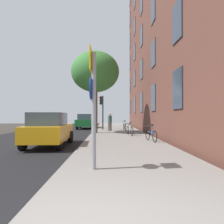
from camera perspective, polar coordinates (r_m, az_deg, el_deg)
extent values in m
plane|color=#332D28|center=(17.64, -9.93, -5.74)|extent=(41.80, 41.80, 0.00)
cube|color=black|center=(18.07, -16.55, -5.59)|extent=(7.00, 38.00, 0.01)
cube|color=gray|center=(17.45, 1.57, -5.61)|extent=(4.20, 38.00, 0.12)
cube|color=brown|center=(19.07, 10.25, 24.70)|extent=(0.50, 27.00, 19.46)
cube|color=#2D3847|center=(9.95, 17.38, 6.02)|extent=(0.06, 1.27, 1.81)
cube|color=#2D3847|center=(14.76, 11.18, 3.77)|extent=(0.06, 1.27, 1.81)
cube|color=#2D3847|center=(19.66, 8.06, 2.61)|extent=(0.06, 1.27, 1.81)
cube|color=#2D3847|center=(24.60, 6.19, 1.92)|extent=(0.06, 1.27, 1.81)
cube|color=#2D3847|center=(29.56, 4.95, 1.45)|extent=(0.06, 1.27, 1.81)
cube|color=#2D3847|center=(10.76, 17.30, 22.51)|extent=(0.06, 1.27, 1.81)
cube|color=#2D3847|center=(15.31, 11.15, 15.32)|extent=(0.06, 1.27, 1.81)
cube|color=#2D3847|center=(20.08, 8.04, 11.41)|extent=(0.06, 1.27, 1.81)
cube|color=#2D3847|center=(24.94, 6.18, 8.99)|extent=(0.06, 1.27, 1.81)
cube|color=#2D3847|center=(29.84, 4.94, 7.36)|extent=(0.06, 1.27, 1.81)
cube|color=#2D3847|center=(16.44, 11.11, 25.68)|extent=(0.06, 1.27, 1.81)
cube|color=#2D3847|center=(20.95, 8.02, 19.66)|extent=(0.06, 1.27, 1.81)
cube|color=#2D3847|center=(25.64, 6.17, 15.78)|extent=(0.06, 1.27, 1.81)
cube|color=#2D3847|center=(30.43, 4.93, 13.11)|extent=(0.06, 1.27, 1.81)
cube|color=#2D3847|center=(22.21, 8.00, 27.12)|extent=(0.06, 1.27, 1.81)
cube|color=#2D3847|center=(26.69, 6.16, 22.13)|extent=(0.06, 1.27, 1.81)
cube|color=#2D3847|center=(31.32, 4.93, 18.58)|extent=(0.06, 1.27, 1.81)
cube|color=#2D3847|center=(28.03, 6.15, 27.93)|extent=(0.06, 1.27, 1.81)
cube|color=#2D3847|center=(32.47, 4.92, 23.71)|extent=(0.06, 1.27, 1.81)
cylinder|color=gray|center=(5.42, -4.97, 0.43)|extent=(0.12, 0.12, 3.02)
cube|color=yellow|center=(5.61, -5.80, 13.95)|extent=(0.03, 0.60, 0.60)
cylinder|color=#14339E|center=(5.47, -5.81, 6.33)|extent=(0.03, 0.56, 0.56)
cylinder|color=black|center=(20.42, -2.51, -0.16)|extent=(0.12, 0.12, 3.27)
cube|color=black|center=(20.48, -3.01, 3.15)|extent=(0.20, 0.24, 0.80)
sphere|color=#4B0707|center=(20.50, -3.32, 3.87)|extent=(0.16, 0.16, 0.16)
sphere|color=#523707|center=(20.48, -3.32, 3.15)|extent=(0.16, 0.16, 0.16)
sphere|color=green|center=(20.47, -3.32, 2.42)|extent=(0.16, 0.16, 0.16)
cylinder|color=brown|center=(16.60, -4.60, 0.71)|extent=(0.36, 0.36, 3.68)
ellipsoid|color=#387533|center=(16.95, -4.58, 10.82)|extent=(3.78, 3.78, 3.21)
torus|color=black|center=(11.88, 9.66, -6.07)|extent=(0.14, 0.61, 0.61)
torus|color=black|center=(10.91, 11.54, -6.53)|extent=(0.14, 0.61, 0.61)
cylinder|color=#194C99|center=(11.38, 10.56, -5.45)|extent=(0.18, 0.88, 0.04)
cylinder|color=#194C99|center=(11.15, 11.04, -5.94)|extent=(0.13, 0.54, 0.29)
cylinder|color=#194C99|center=(11.22, 10.84, -4.30)|extent=(0.04, 0.04, 0.28)
cube|color=black|center=(11.21, 10.84, -3.48)|extent=(0.10, 0.24, 0.06)
cylinder|color=#4C4C4C|center=(11.85, 9.65, -3.73)|extent=(0.42, 0.10, 0.03)
torus|color=black|center=(15.07, 4.32, -4.97)|extent=(0.13, 0.61, 0.61)
torus|color=black|center=(14.01, 5.43, -5.29)|extent=(0.13, 0.61, 0.61)
cylinder|color=#99999E|center=(14.53, 4.86, -4.47)|extent=(0.19, 0.93, 0.04)
cylinder|color=#99999E|center=(14.27, 5.14, -4.84)|extent=(0.13, 0.56, 0.30)
cylinder|color=#99999E|center=(14.35, 5.02, -3.56)|extent=(0.04, 0.04, 0.28)
cube|color=black|center=(14.35, 5.02, -2.92)|extent=(0.10, 0.24, 0.06)
cylinder|color=#4C4C4C|center=(15.04, 4.32, -3.13)|extent=(0.42, 0.09, 0.03)
torus|color=black|center=(19.55, 3.22, -3.99)|extent=(0.07, 0.64, 0.63)
torus|color=black|center=(18.50, 3.65, -4.17)|extent=(0.07, 0.64, 0.63)
cylinder|color=#99999E|center=(19.02, 3.43, -3.55)|extent=(0.09, 0.90, 0.04)
cylinder|color=#99999E|center=(18.76, 3.54, -3.83)|extent=(0.07, 0.55, 0.29)
cylinder|color=#99999E|center=(18.85, 3.49, -2.84)|extent=(0.04, 0.04, 0.28)
cube|color=black|center=(18.84, 3.49, -2.35)|extent=(0.10, 0.24, 0.06)
cylinder|color=#4C4C4C|center=(19.53, 3.22, -2.53)|extent=(0.42, 0.05, 0.03)
cylinder|color=#4C4742|center=(18.61, -0.85, -3.95)|extent=(0.14, 0.14, 0.76)
cylinder|color=#4C4742|center=(18.61, -0.32, -3.95)|extent=(0.14, 0.14, 0.76)
cylinder|color=#33594C|center=(18.59, -0.58, -1.90)|extent=(0.49, 0.49, 0.57)
sphere|color=tan|center=(18.59, -0.58, -0.64)|extent=(0.21, 0.21, 0.21)
cube|color=orange|center=(10.67, -16.61, -5.27)|extent=(1.88, 4.03, 0.70)
cube|color=#384756|center=(10.45, -16.89, -1.79)|extent=(1.53, 2.28, 0.60)
cylinder|color=black|center=(12.13, -18.60, -6.38)|extent=(0.22, 0.64, 0.64)
cylinder|color=black|center=(11.76, -11.26, -6.59)|extent=(0.22, 0.64, 0.64)
cylinder|color=black|center=(9.75, -23.11, -7.73)|extent=(0.22, 0.64, 0.64)
cylinder|color=black|center=(9.29, -14.03, -8.12)|extent=(0.22, 0.64, 0.64)
cube|color=#19662D|center=(23.45, -7.12, -2.87)|extent=(1.88, 4.19, 0.70)
cube|color=#384756|center=(23.23, -7.17, -1.28)|extent=(1.53, 2.36, 0.60)
cylinder|color=black|center=(24.86, -8.59, -3.56)|extent=(0.22, 0.64, 0.64)
cylinder|color=black|center=(24.71, -5.00, -3.58)|extent=(0.22, 0.64, 0.64)
cylinder|color=black|center=(22.25, -9.47, -3.87)|extent=(0.22, 0.64, 0.64)
cylinder|color=black|center=(22.08, -5.46, -3.90)|extent=(0.22, 0.64, 0.64)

